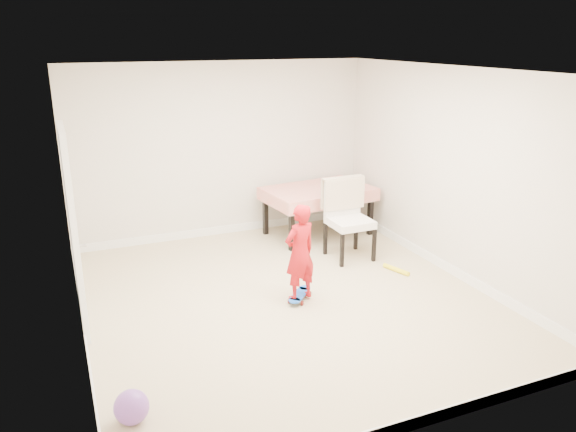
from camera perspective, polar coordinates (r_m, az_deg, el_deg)
name	(u,v)px	position (r m, az deg, el deg)	size (l,w,h in m)	color
ground	(287,299)	(6.64, -0.13, -8.43)	(5.00, 5.00, 0.00)	tan
ceiling	(287,72)	(5.96, -0.14, 14.41)	(4.50, 5.00, 0.04)	white
wall_back	(222,151)	(8.45, -6.69, 6.57)	(4.50, 0.04, 2.60)	beige
wall_front	(421,278)	(4.12, 13.38, -6.11)	(4.50, 0.04, 2.60)	beige
wall_left	(71,216)	(5.73, -21.18, -0.02)	(0.04, 5.00, 2.60)	beige
wall_right	(452,173)	(7.30, 16.28, 4.17)	(0.04, 5.00, 2.60)	beige
door	(74,234)	(6.10, -20.95, -1.67)	(0.10, 0.94, 2.11)	white
baseboard_back	(225,229)	(8.79, -6.42, -1.37)	(4.50, 0.02, 0.12)	white
baseboard_front	(410,424)	(4.75, 12.32, -19.96)	(4.50, 0.02, 0.12)	white
baseboard_left	(84,332)	(6.20, -19.98, -11.01)	(0.02, 5.00, 0.12)	white
baseboard_right	(444,265)	(7.68, 15.53, -4.84)	(0.02, 5.00, 0.12)	white
dining_table	(318,211)	(8.61, 3.05, 0.49)	(1.58, 1.00, 0.74)	red
dining_chair	(350,220)	(7.67, 6.32, -0.40)	(0.60, 0.68, 1.10)	silver
skateboard	(300,296)	(6.61, 1.20, -8.17)	(0.49, 0.18, 0.07)	blue
child	(300,255)	(6.36, 1.21, -4.03)	(0.41, 0.27, 1.14)	red
balloon	(131,407)	(4.85, -15.62, -18.19)	(0.28, 0.28, 0.28)	purple
foam_toy	(396,270)	(7.48, 10.93, -5.36)	(0.06, 0.06, 0.40)	yellow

